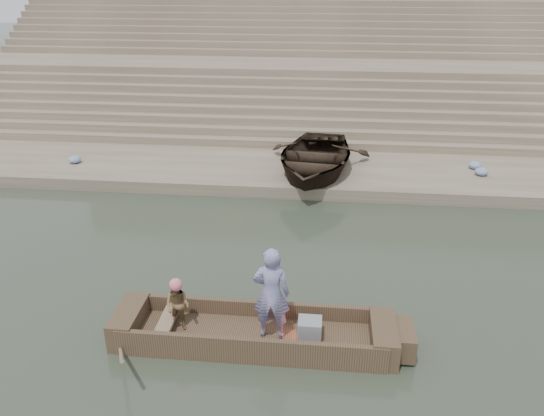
% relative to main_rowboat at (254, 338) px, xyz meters
% --- Properties ---
extents(ground, '(120.00, 120.00, 0.00)m').
position_rel_main_rowboat_xyz_m(ground, '(0.48, 1.31, -0.11)').
color(ground, '#2C3629').
rests_on(ground, ground).
extents(lower_landing, '(32.00, 4.00, 0.40)m').
position_rel_main_rowboat_xyz_m(lower_landing, '(0.48, 9.31, 0.09)').
color(lower_landing, gray).
rests_on(lower_landing, ground).
extents(mid_landing, '(32.00, 3.00, 2.80)m').
position_rel_main_rowboat_xyz_m(mid_landing, '(0.48, 16.81, 1.29)').
color(mid_landing, gray).
rests_on(mid_landing, ground).
extents(upper_landing, '(32.00, 3.00, 5.20)m').
position_rel_main_rowboat_xyz_m(upper_landing, '(0.48, 23.81, 2.49)').
color(upper_landing, gray).
rests_on(upper_landing, ground).
extents(ghat_steps, '(32.00, 11.00, 5.20)m').
position_rel_main_rowboat_xyz_m(ghat_steps, '(0.48, 18.50, 1.69)').
color(ghat_steps, gray).
rests_on(ghat_steps, ground).
extents(main_rowboat, '(5.00, 1.30, 0.22)m').
position_rel_main_rowboat_xyz_m(main_rowboat, '(0.00, 0.00, 0.00)').
color(main_rowboat, brown).
rests_on(main_rowboat, ground).
extents(rowboat_trim, '(6.04, 2.63, 1.75)m').
position_rel_main_rowboat_xyz_m(rowboat_trim, '(0.21, -0.01, 0.20)').
color(rowboat_trim, brown).
rests_on(rowboat_trim, ground).
extents(standing_man, '(0.72, 0.48, 1.96)m').
position_rel_main_rowboat_xyz_m(standing_man, '(0.36, -0.02, 1.09)').
color(standing_man, navy).
rests_on(standing_man, main_rowboat).
extents(rowing_man, '(0.61, 0.52, 1.08)m').
position_rel_main_rowboat_xyz_m(rowing_man, '(-1.52, 0.02, 0.65)').
color(rowing_man, '#28793F').
rests_on(rowing_man, main_rowboat).
extents(television, '(0.46, 0.42, 0.40)m').
position_rel_main_rowboat_xyz_m(television, '(1.10, -0.00, 0.31)').
color(television, gray).
rests_on(television, main_rowboat).
extents(beached_rowboat, '(4.17, 5.45, 1.05)m').
position_rel_main_rowboat_xyz_m(beached_rowboat, '(0.88, 8.88, 0.81)').
color(beached_rowboat, '#2D2116').
rests_on(beached_rowboat, lower_landing).
extents(cloth_bundles, '(14.68, 1.34, 0.26)m').
position_rel_main_rowboat_xyz_m(cloth_bundles, '(1.77, 9.29, 0.42)').
color(cloth_bundles, '#3F5999').
rests_on(cloth_bundles, lower_landing).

